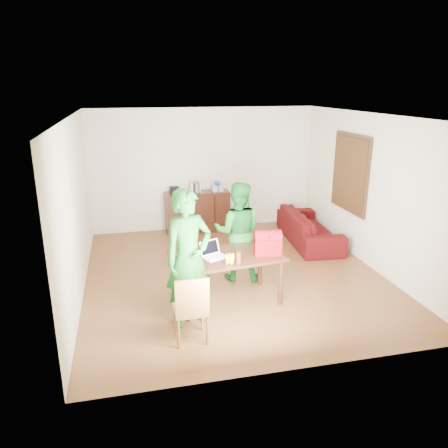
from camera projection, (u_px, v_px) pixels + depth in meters
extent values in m
cube|color=#432910|center=(234.00, 277.00, 7.63)|extent=(5.00, 5.50, 0.10)
cube|color=white|center=(235.00, 112.00, 6.78)|extent=(5.00, 5.50, 0.10)
cube|color=beige|center=(203.00, 169.00, 9.80)|extent=(5.00, 0.10, 2.70)
cube|color=beige|center=(299.00, 264.00, 4.60)|extent=(5.00, 0.10, 2.70)
cube|color=beige|center=(72.00, 209.00, 6.66)|extent=(0.10, 5.50, 2.70)
cube|color=beige|center=(373.00, 191.00, 7.75)|extent=(0.10, 5.50, 2.70)
cube|color=#3F2614|center=(350.00, 173.00, 8.32)|extent=(0.04, 1.28, 1.48)
cube|color=#452A14|center=(349.00, 173.00, 8.31)|extent=(0.01, 1.18, 1.36)
cube|color=black|center=(198.00, 212.00, 9.76)|extent=(1.40, 0.45, 0.90)
cube|color=black|center=(175.00, 190.00, 9.50)|extent=(0.20, 0.14, 0.14)
cube|color=#B5B6BF|center=(217.00, 188.00, 9.70)|extent=(0.24, 0.22, 0.14)
ellipsoid|color=#18419F|center=(217.00, 183.00, 9.67)|extent=(0.14, 0.14, 0.07)
cube|color=black|center=(227.00, 257.00, 6.46)|extent=(1.69, 1.09, 0.04)
cylinder|color=black|center=(188.00, 298.00, 6.01)|extent=(0.07, 0.07, 0.71)
cylinder|color=black|center=(281.00, 283.00, 6.48)|extent=(0.07, 0.07, 0.71)
cylinder|color=black|center=(175.00, 277.00, 6.67)|extent=(0.07, 0.07, 0.71)
cylinder|color=black|center=(260.00, 264.00, 7.14)|extent=(0.07, 0.07, 0.71)
cube|color=brown|center=(190.00, 310.00, 5.54)|extent=(0.42, 0.40, 0.05)
cube|color=brown|center=(192.00, 298.00, 5.30)|extent=(0.42, 0.03, 0.48)
imported|color=#135619|center=(188.00, 258.00, 5.83)|extent=(0.81, 0.67, 1.89)
imported|color=#155E1C|center=(238.00, 232.00, 7.23)|extent=(0.96, 0.85, 1.67)
cube|color=white|center=(215.00, 257.00, 6.37)|extent=(0.38, 0.33, 0.02)
cube|color=black|center=(215.00, 250.00, 6.33)|extent=(0.33, 0.20, 0.20)
cylinder|color=#582114|center=(238.00, 257.00, 6.14)|extent=(0.08, 0.08, 0.20)
cube|color=#6E0707|center=(268.00, 245.00, 6.47)|extent=(0.43, 0.29, 0.29)
imported|color=#340607|center=(309.00, 227.00, 9.12)|extent=(1.02, 2.20, 0.62)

